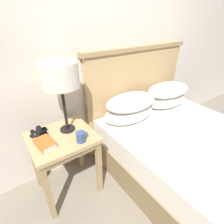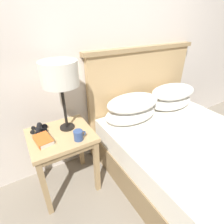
# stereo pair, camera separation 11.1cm
# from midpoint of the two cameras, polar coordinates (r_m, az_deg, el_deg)

# --- Properties ---
(ground_plane) EXTENTS (20.00, 20.00, 0.00)m
(ground_plane) POSITION_cam_midpoint_polar(r_m,az_deg,el_deg) (1.83, 11.03, -28.13)
(ground_plane) COLOR gray
(ground_plane) RESTS_ON ground
(wall_back) EXTENTS (8.00, 0.06, 2.60)m
(wall_back) POSITION_cam_midpoint_polar(r_m,az_deg,el_deg) (1.79, -8.67, 21.60)
(wall_back) COLOR silver
(wall_back) RESTS_ON ground_plane
(nightstand) EXTENTS (0.53, 0.47, 0.63)m
(nightstand) POSITION_cam_midpoint_polar(r_m,az_deg,el_deg) (1.61, -17.69, -10.31)
(nightstand) COLOR tan
(nightstand) RESTS_ON ground_plane
(bed) EXTENTS (1.45, 1.90, 1.23)m
(bed) POSITION_cam_midpoint_polar(r_m,az_deg,el_deg) (1.95, 21.81, -11.50)
(bed) COLOR olive
(bed) RESTS_ON ground_plane
(table_lamp) EXTENTS (0.29, 0.29, 0.59)m
(table_lamp) POSITION_cam_midpoint_polar(r_m,az_deg,el_deg) (1.41, -18.90, 10.98)
(table_lamp) COLOR black
(table_lamp) RESTS_ON nightstand
(book_on_nightstand) EXTENTS (0.14, 0.19, 0.04)m
(book_on_nightstand) POSITION_cam_midpoint_polar(r_m,az_deg,el_deg) (1.49, -23.23, -9.43)
(book_on_nightstand) COLOR silver
(book_on_nightstand) RESTS_ON nightstand
(binoculars_pair) EXTENTS (0.15, 0.16, 0.05)m
(binoculars_pair) POSITION_cam_midpoint_polar(r_m,az_deg,el_deg) (1.63, -24.69, -6.13)
(binoculars_pair) COLOR black
(binoculars_pair) RESTS_ON nightstand
(coffee_mug) EXTENTS (0.10, 0.08, 0.08)m
(coffee_mug) POSITION_cam_midpoint_polar(r_m,az_deg,el_deg) (1.43, -12.32, -7.95)
(coffee_mug) COLOR #334C84
(coffee_mug) RESTS_ON nightstand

